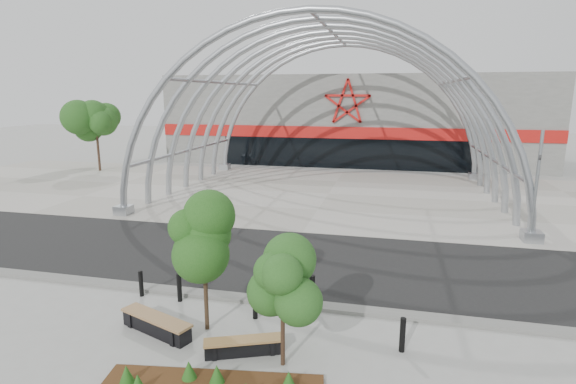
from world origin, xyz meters
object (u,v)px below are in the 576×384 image
bollard_2 (312,292)px  signal_pole (536,185)px  bench_1 (243,347)px  street_tree_1 (283,279)px  street_tree_0 (204,239)px  bench_0 (156,325)px

bollard_2 → signal_pole: bearing=44.9°
signal_pole → bench_1: 14.62m
street_tree_1 → bollard_2: (0.16, 3.04, -1.66)m
street_tree_0 → bench_0: street_tree_0 is taller
signal_pole → bollard_2: 11.70m
signal_pole → bollard_2: (-8.16, -8.13, -2.04)m
street_tree_1 → bench_0: size_ratio=1.29×
signal_pole → bench_0: 16.14m
street_tree_1 → bench_0: (-3.68, 0.63, -1.95)m
signal_pole → street_tree_1: 13.93m
signal_pole → street_tree_0: signal_pole is taller
street_tree_1 → bench_1: bearing=168.9°
street_tree_0 → bench_0: (-1.25, -0.52, -2.37)m
signal_pole → bollard_2: bearing=-135.1°
street_tree_1 → bollard_2: street_tree_1 is taller
street_tree_1 → bench_1: street_tree_1 is taller
signal_pole → bench_0: (-12.00, -10.54, -2.33)m
street_tree_1 → bollard_2: size_ratio=2.91×
bench_0 → signal_pole: bearing=41.3°
street_tree_0 → bench_1: (1.37, -0.95, -2.41)m
signal_pole → street_tree_1: bearing=-126.7°
street_tree_1 → bench_1: (-1.07, 0.21, -1.99)m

